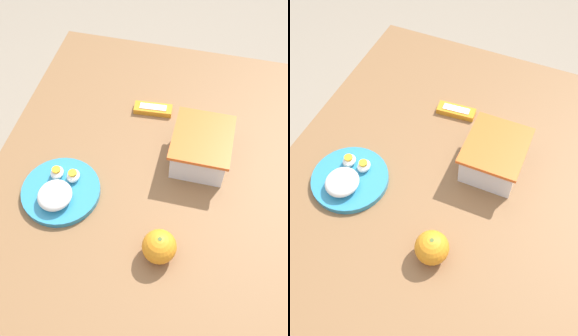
# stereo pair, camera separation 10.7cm
# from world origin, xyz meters

# --- Properties ---
(ground_plane) EXTENTS (10.00, 10.00, 0.00)m
(ground_plane) POSITION_xyz_m (0.00, 0.00, 0.00)
(ground_plane) COLOR gray
(table) EXTENTS (1.09, 0.90, 0.78)m
(table) POSITION_xyz_m (0.00, 0.00, 0.67)
(table) COLOR brown
(table) RESTS_ON ground_plane
(food_container) EXTENTS (0.19, 0.16, 0.10)m
(food_container) POSITION_xyz_m (-0.07, 0.12, 0.82)
(food_container) COLOR white
(food_container) RESTS_ON table
(orange_fruit) EXTENTS (0.08, 0.08, 0.08)m
(orange_fruit) POSITION_xyz_m (0.25, 0.07, 0.82)
(orange_fruit) COLOR orange
(orange_fruit) RESTS_ON table
(rice_plate) EXTENTS (0.21, 0.21, 0.06)m
(rice_plate) POSITION_xyz_m (0.14, -0.22, 0.79)
(rice_plate) COLOR teal
(rice_plate) RESTS_ON table
(candy_bar) EXTENTS (0.05, 0.12, 0.02)m
(candy_bar) POSITION_xyz_m (-0.22, -0.05, 0.79)
(candy_bar) COLOR orange
(candy_bar) RESTS_ON table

